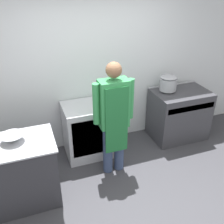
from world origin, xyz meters
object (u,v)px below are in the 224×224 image
fridge_unit (87,130)px  person_cook (114,115)px  stove (179,114)px  stock_pot (168,83)px  mixing_bowl (12,138)px

fridge_unit → person_cook: (0.26, -0.54, 0.52)m
stove → person_cook: bearing=-160.9°
fridge_unit → stock_pot: size_ratio=3.07×
person_cook → mixing_bowl: size_ratio=6.00×
fridge_unit → person_cook: 0.79m
stove → person_cook: 1.59m
mixing_bowl → stock_pot: 2.62m
mixing_bowl → stove: bearing=11.9°
fridge_unit → person_cook: person_cook is taller
person_cook → stock_pot: size_ratio=5.97×
fridge_unit → person_cook: size_ratio=0.51×
fridge_unit → stock_pot: stock_pot is taller
stove → fridge_unit: size_ratio=1.09×
stove → mixing_bowl: bearing=-168.1°
fridge_unit → mixing_bowl: mixing_bowl is taller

